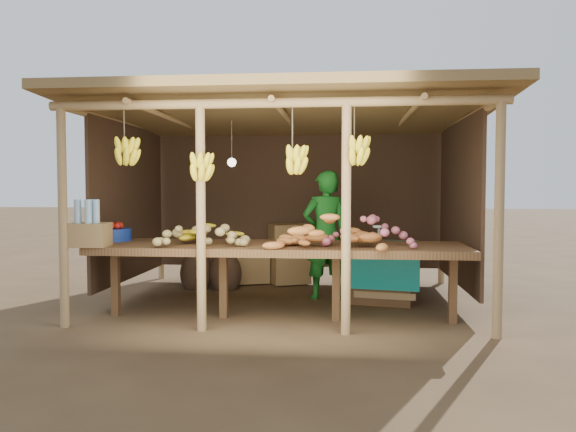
{
  "coord_description": "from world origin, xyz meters",
  "views": [
    {
      "loc": [
        0.67,
        -6.81,
        1.41
      ],
      "look_at": [
        0.0,
        0.0,
        1.05
      ],
      "focal_mm": 35.0,
      "sensor_mm": 36.0,
      "label": 1
    }
  ],
  "objects": [
    {
      "name": "banana_pile",
      "position": [
        -0.74,
        -0.9,
        0.98
      ],
      "size": [
        0.72,
        0.49,
        0.35
      ],
      "primitive_type": null,
      "rotation": [
        0.0,
        0.0,
        -0.15
      ],
      "color": "yellow",
      "rests_on": "counter"
    },
    {
      "name": "onion_heap",
      "position": [
        0.93,
        -1.16,
        0.98
      ],
      "size": [
        0.92,
        0.57,
        0.36
      ],
      "primitive_type": null,
      "rotation": [
        0.0,
        0.0,
        0.03
      ],
      "color": "#B85969",
      "rests_on": "counter"
    },
    {
      "name": "vendor",
      "position": [
        0.45,
        0.23,
        0.81
      ],
      "size": [
        0.68,
        0.56,
        1.61
      ],
      "primitive_type": "imported",
      "rotation": [
        0.0,
        0.0,
        3.48
      ],
      "color": "#176B1D",
      "rests_on": "ground"
    },
    {
      "name": "carton_stack",
      "position": [
        -0.3,
        1.2,
        0.37
      ],
      "size": [
        1.23,
        0.59,
        0.85
      ],
      "color": "olive",
      "rests_on": "ground"
    },
    {
      "name": "tomato_basin",
      "position": [
        -1.9,
        -0.75,
        0.89
      ],
      "size": [
        0.4,
        0.4,
        0.21
      ],
      "rotation": [
        0.0,
        0.0,
        0.32
      ],
      "color": "navy",
      "rests_on": "counter"
    },
    {
      "name": "sweet_potato_heap",
      "position": [
        0.52,
        -1.25,
        0.98
      ],
      "size": [
        1.22,
        1.0,
        0.36
      ],
      "primitive_type": null,
      "rotation": [
        0.0,
        0.0,
        0.41
      ],
      "color": "#B86A2F",
      "rests_on": "counter"
    },
    {
      "name": "bottle_box",
      "position": [
        -1.9,
        -1.35,
        0.98
      ],
      "size": [
        0.4,
        0.33,
        0.48
      ],
      "color": "olive",
      "rests_on": "counter"
    },
    {
      "name": "counter",
      "position": [
        0.0,
        -0.95,
        0.74
      ],
      "size": [
        3.9,
        1.05,
        0.8
      ],
      "color": "brown",
      "rests_on": "ground"
    },
    {
      "name": "stall_structure",
      "position": [
        -0.06,
        -0.09,
        1.91
      ],
      "size": [
        4.7,
        3.5,
        2.43
      ],
      "color": "tan",
      "rests_on": "ground"
    },
    {
      "name": "ground",
      "position": [
        0.0,
        0.0,
        0.0
      ],
      "size": [
        60.0,
        60.0,
        0.0
      ],
      "primitive_type": "plane",
      "color": "brown",
      "rests_on": "ground"
    },
    {
      "name": "burlap_sacks",
      "position": [
        -1.14,
        0.71,
        0.26
      ],
      "size": [
        0.86,
        0.45,
        0.61
      ],
      "color": "#452F20",
      "rests_on": "ground"
    },
    {
      "name": "tarp_crate",
      "position": [
        1.16,
        0.09,
        0.39
      ],
      "size": [
        0.92,
        0.83,
        0.95
      ],
      "color": "brown",
      "rests_on": "ground"
    },
    {
      "name": "potato_heap",
      "position": [
        -0.77,
        -1.23,
        0.98
      ],
      "size": [
        0.93,
        0.58,
        0.36
      ],
      "primitive_type": null,
      "rotation": [
        0.0,
        0.0,
        0.03
      ],
      "color": "#9D8A51",
      "rests_on": "counter"
    }
  ]
}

